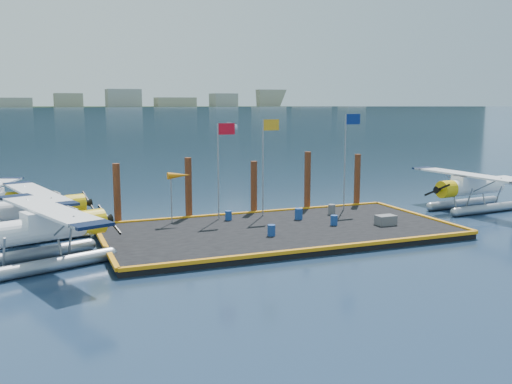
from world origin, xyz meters
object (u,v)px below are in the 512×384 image
Objects in this scene: windsock at (179,177)px; piling_4 at (357,182)px; drum_1 at (334,220)px; flagpole_red at (221,156)px; drum_2 at (299,214)px; crate at (386,220)px; piling_2 at (254,189)px; seaplane_a at (41,233)px; flagpole_blue at (348,147)px; piling_0 at (117,196)px; seaplane_d at (472,189)px; drum_3 at (271,230)px; drum_4 at (332,209)px; piling_1 at (189,190)px; flagpole_yellow at (266,152)px; piling_3 at (307,183)px; seaplane_b at (31,212)px; drum_5 at (228,215)px.

windsock is 0.78× the size of piling_4.
flagpole_red reaches higher than drum_1.
crate is (4.15, -3.40, -0.06)m from drum_2.
piling_2 reaches higher than windsock.
seaplane_a is 1.57× the size of flagpole_blue.
drum_1 is 13.29m from piling_0.
seaplane_d is 16.25× the size of drum_3.
flagpole_red is at bearing 170.48° from drum_4.
piling_4 is at bearing 88.78° from seaplane_a.
drum_1 is 6.66m from flagpole_blue.
piling_1 is at bearing 171.49° from flagpole_blue.
flagpole_red is (-4.46, 1.86, 3.65)m from drum_2.
flagpole_yellow is (-1.47, 1.86, 3.77)m from drum_2.
piling_0 is at bearing 155.27° from windsock.
drum_2 reaches higher than crate.
drum_4 reaches higher than crate.
drum_2 reaches higher than drum_4.
piling_3 is (5.68, 6.93, 1.44)m from drum_3.
piling_2 is 0.95× the size of piling_4.
piling_3 is at bearing 22.85° from flagpole_yellow.
flagpole_blue reaches higher than flagpole_yellow.
piling_2 is at bearing 72.02° from seaplane_d.
seaplane_d is (29.36, -2.32, -0.01)m from seaplane_b.
crate is 8.59m from flagpole_yellow.
drum_1 is (-12.50, -2.32, -0.84)m from seaplane_d.
seaplane_d is at bearing -11.44° from flagpole_blue.
drum_5 is 0.15× the size of piling_2.
seaplane_b is 1.01× the size of seaplane_d.
crate is 0.30× the size of piling_2.
piling_0 is at bearing 180.00° from piling_4.
seaplane_b is 5.12m from piling_0.
piling_1 is (9.03, 7.07, 0.51)m from seaplane_a.
seaplane_a is 5.94m from seaplane_b.
piling_4 is (4.00, 0.00, -0.15)m from piling_3.
drum_3 is 10.31m from flagpole_blue.
seaplane_d reaches higher than drum_3.
flagpole_blue is 1.62× the size of piling_0.
flagpole_red reaches higher than crate.
piling_0 is (-15.20, 1.60, -2.69)m from flagpole_blue.
piling_4 is at bearing 72.36° from crate.
windsock is 2.21m from piling_1.
flagpole_red is (-8.61, 5.25, 3.71)m from crate.
drum_3 is 6.58m from flagpole_red.
flagpole_blue is (19.72, 5.47, 3.09)m from seaplane_a.
flagpole_yellow is at bearing -168.40° from piling_4.
piling_2 reaches higher than seaplane_b.
drum_4 is 4.74m from piling_4.
drum_3 reaches higher than drum_1.
flagpole_red is at bearing -171.57° from piling_4.
seaplane_a is at bearing -122.65° from piling_0.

